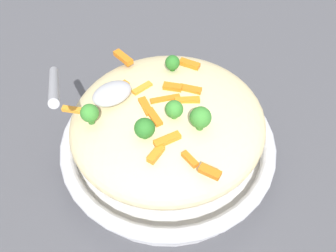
% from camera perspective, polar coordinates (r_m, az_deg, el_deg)
% --- Properties ---
extents(ground_plane, '(2.40, 2.40, 0.00)m').
position_cam_1_polar(ground_plane, '(0.61, 0.00, -4.54)').
color(ground_plane, '#4C4C51').
extents(serving_bowl, '(0.32, 0.32, 0.05)m').
position_cam_1_polar(serving_bowl, '(0.59, 0.00, -2.99)').
color(serving_bowl, silver).
rests_on(serving_bowl, ground_plane).
extents(pasta_mound, '(0.28, 0.27, 0.08)m').
position_cam_1_polar(pasta_mound, '(0.54, 0.00, 0.60)').
color(pasta_mound, beige).
rests_on(pasta_mound, serving_bowl).
extents(carrot_piece_0, '(0.03, 0.02, 0.01)m').
position_cam_1_polar(carrot_piece_0, '(0.46, -1.80, -4.16)').
color(carrot_piece_0, orange).
rests_on(carrot_piece_0, pasta_mound).
extents(carrot_piece_1, '(0.02, 0.03, 0.01)m').
position_cam_1_polar(carrot_piece_1, '(0.57, 3.19, 9.16)').
color(carrot_piece_1, orange).
rests_on(carrot_piece_1, pasta_mound).
extents(carrot_piece_2, '(0.04, 0.02, 0.01)m').
position_cam_1_polar(carrot_piece_2, '(0.54, -7.51, 5.36)').
color(carrot_piece_2, orange).
rests_on(carrot_piece_2, pasta_mound).
extents(carrot_piece_3, '(0.02, 0.03, 0.01)m').
position_cam_1_polar(carrot_piece_3, '(0.53, 0.67, 5.78)').
color(carrot_piece_3, orange).
rests_on(carrot_piece_3, pasta_mound).
extents(carrot_piece_4, '(0.03, 0.03, 0.01)m').
position_cam_1_polar(carrot_piece_4, '(0.53, 3.65, 5.17)').
color(carrot_piece_4, orange).
rests_on(carrot_piece_4, pasta_mound).
extents(carrot_piece_5, '(0.04, 0.02, 0.01)m').
position_cam_1_polar(carrot_piece_5, '(0.52, -0.23, 4.08)').
color(carrot_piece_5, orange).
rests_on(carrot_piece_5, pasta_mound).
extents(carrot_piece_6, '(0.02, 0.03, 0.01)m').
position_cam_1_polar(carrot_piece_6, '(0.51, -3.31, 2.91)').
color(carrot_piece_6, orange).
rests_on(carrot_piece_6, pasta_mound).
extents(carrot_piece_7, '(0.04, 0.02, 0.01)m').
position_cam_1_polar(carrot_piece_7, '(0.47, -0.11, -2.04)').
color(carrot_piece_7, orange).
rests_on(carrot_piece_7, pasta_mound).
extents(carrot_piece_8, '(0.01, 0.02, 0.01)m').
position_cam_1_polar(carrot_piece_8, '(0.46, 3.25, -4.93)').
color(carrot_piece_8, orange).
rests_on(carrot_piece_8, pasta_mound).
extents(carrot_piece_9, '(0.02, 0.03, 0.01)m').
position_cam_1_polar(carrot_piece_9, '(0.45, 6.21, -6.74)').
color(carrot_piece_9, orange).
rests_on(carrot_piece_9, pasta_mound).
extents(carrot_piece_10, '(0.03, 0.04, 0.01)m').
position_cam_1_polar(carrot_piece_10, '(0.52, -13.14, 2.25)').
color(carrot_piece_10, orange).
rests_on(carrot_piece_10, pasta_mound).
extents(carrot_piece_11, '(0.03, 0.01, 0.01)m').
position_cam_1_polar(carrot_piece_11, '(0.53, -3.83, 5.56)').
color(carrot_piece_11, orange).
rests_on(carrot_piece_11, pasta_mound).
extents(carrot_piece_12, '(0.01, 0.03, 0.01)m').
position_cam_1_polar(carrot_piece_12, '(0.49, -2.06, 1.35)').
color(carrot_piece_12, orange).
rests_on(carrot_piece_12, pasta_mound).
extents(carrot_piece_13, '(0.01, 0.04, 0.01)m').
position_cam_1_polar(carrot_piece_13, '(0.59, -6.64, 10.04)').
color(carrot_piece_13, orange).
rests_on(carrot_piece_13, pasta_mound).
extents(carrot_piece_14, '(0.03, 0.03, 0.01)m').
position_cam_1_polar(carrot_piece_14, '(0.51, 2.87, 3.82)').
color(carrot_piece_14, orange).
rests_on(carrot_piece_14, pasta_mound).
extents(broccoli_floret_0, '(0.02, 0.02, 0.03)m').
position_cam_1_polar(broccoli_floret_0, '(0.49, -11.52, 1.84)').
color(broccoli_floret_0, '#377928').
rests_on(broccoli_floret_0, pasta_mound).
extents(broccoli_floret_1, '(0.02, 0.02, 0.03)m').
position_cam_1_polar(broccoli_floret_1, '(0.56, 0.66, 9.32)').
color(broccoli_floret_1, '#296820').
rests_on(broccoli_floret_1, pasta_mound).
extents(broccoli_floret_2, '(0.03, 0.03, 0.03)m').
position_cam_1_polar(broccoli_floret_2, '(0.47, -3.48, -0.36)').
color(broccoli_floret_2, '#296820').
rests_on(broccoli_floret_2, pasta_mound).
extents(broccoli_floret_3, '(0.02, 0.02, 0.03)m').
position_cam_1_polar(broccoli_floret_3, '(0.48, 0.92, 2.47)').
color(broccoli_floret_3, '#377928').
rests_on(broccoli_floret_3, pasta_mound).
extents(broccoli_floret_4, '(0.03, 0.03, 0.03)m').
position_cam_1_polar(broccoli_floret_4, '(0.47, 4.83, 1.23)').
color(broccoli_floret_4, '#377928').
rests_on(broccoli_floret_4, pasta_mound).
extents(serving_spoon, '(0.12, 0.14, 0.08)m').
position_cam_1_polar(serving_spoon, '(0.51, -11.11, 5.17)').
color(serving_spoon, '#B7B7BC').
rests_on(serving_spoon, pasta_mound).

